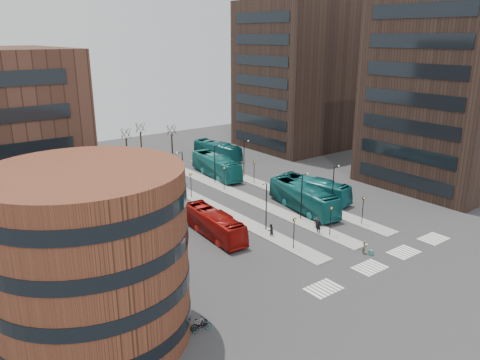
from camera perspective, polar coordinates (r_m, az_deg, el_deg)
ground at (r=50.39m, az=19.91°, el=-11.37°), size 160.00×160.00×0.00m
island_left at (r=67.17m, az=-3.86°, el=-2.98°), size 2.50×45.00×0.15m
island_mid at (r=70.44m, az=0.21°, el=-1.97°), size 2.50×45.00×0.15m
island_right at (r=74.05m, az=3.90°, el=-1.04°), size 2.50×45.00×0.15m
suitcase at (r=54.20m, az=15.69°, el=-8.52°), size 0.55×0.49×0.57m
red_bus at (r=56.54m, az=-3.20°, el=-5.34°), size 3.39×11.40×3.13m
teal_bus_a at (r=65.20m, az=7.72°, el=-2.13°), size 4.95×13.26×3.61m
teal_bus_b at (r=80.35m, az=-2.92°, el=1.76°), size 4.58×13.38×3.65m
teal_bus_c at (r=69.64m, az=8.97°, el=-1.08°), size 4.62×11.88×3.23m
teal_bus_d at (r=91.93m, az=-2.78°, el=3.64°), size 3.84×12.07×3.31m
traveller at (r=54.11m, az=14.91°, el=-7.95°), size 0.65×0.56×1.51m
commuter_a at (r=56.65m, az=3.76°, el=-6.15°), size 0.79×0.62×1.60m
commuter_b at (r=57.96m, az=9.59°, el=-5.71°), size 0.72×1.13×1.78m
commuter_c at (r=59.19m, az=9.28°, el=-5.28°), size 0.85×1.16×1.61m
bicycle_near at (r=40.22m, az=-4.71°, el=-17.35°), size 1.81×0.85×0.92m
bicycle_mid at (r=40.48m, az=-5.03°, el=-17.02°), size 1.74×0.57×1.03m
bicycle_far at (r=43.14m, az=-7.70°, el=-14.84°), size 1.82×1.01×0.91m
crosswalk_stripes at (r=53.62m, az=17.36°, el=-9.30°), size 22.35×2.40×0.01m
round_building at (r=38.07m, az=-17.84°, el=-8.95°), size 15.16×15.16×14.00m
tower_near at (r=80.83m, az=24.16°, el=9.91°), size 20.12×20.00×30.00m
tower_far at (r=101.63m, az=6.96°, el=12.47°), size 20.12×20.00×30.00m
sign_poles at (r=64.31m, az=3.72°, el=-1.71°), size 12.45×22.12×3.65m
lamp_posts at (r=68.23m, az=1.66°, el=0.48°), size 14.04×20.24×6.12m
bare_trees at (r=97.04m, az=-11.32°, el=4.70°), size 10.97×8.14×5.90m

